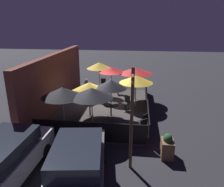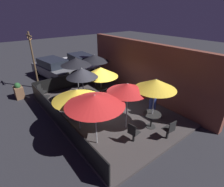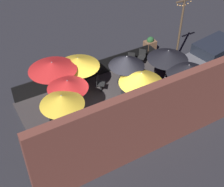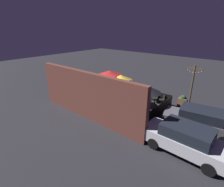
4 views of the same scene
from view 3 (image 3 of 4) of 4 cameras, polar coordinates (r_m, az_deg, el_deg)
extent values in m
plane|color=#26262B|center=(15.37, -0.06, -2.92)|extent=(60.00, 60.00, 0.00)
cube|color=#383333|center=(15.33, -0.06, -2.76)|extent=(8.24, 5.54, 0.12)
cube|color=brown|center=(12.37, 6.95, -5.01)|extent=(9.84, 0.36, 3.51)
cube|color=black|center=(16.89, -4.71, 3.99)|extent=(8.04, 0.05, 0.95)
cube|color=black|center=(16.95, 11.97, 3.30)|extent=(0.05, 5.34, 0.95)
cylinder|color=#B2B2B7|center=(14.79, 5.21, 0.61)|extent=(0.05, 0.05, 2.01)
cone|color=gold|center=(14.34, 5.38, 2.90)|extent=(2.09, 2.09, 0.54)
cylinder|color=#B2B2B7|center=(13.16, -8.74, -4.43)|extent=(0.05, 0.05, 2.43)
cone|color=gold|center=(12.51, -9.18, -1.16)|extent=(1.82, 1.82, 0.45)
cylinder|color=#B2B2B7|center=(15.52, 2.60, 3.37)|extent=(0.05, 0.05, 2.22)
cone|color=black|center=(15.04, 2.70, 5.99)|extent=(1.76, 1.76, 0.52)
cylinder|color=#B2B2B7|center=(15.81, -6.07, 3.45)|extent=(0.05, 0.05, 2.00)
cone|color=gold|center=(15.38, -6.26, 5.76)|extent=(2.14, 2.14, 0.47)
cylinder|color=#B2B2B7|center=(14.08, -7.80, -1.33)|extent=(0.05, 0.05, 2.26)
cone|color=red|center=(13.49, -8.14, 1.70)|extent=(1.80, 1.80, 0.38)
cylinder|color=#B2B2B7|center=(16.06, 9.86, 4.28)|extent=(0.05, 0.05, 2.29)
cone|color=black|center=(15.56, 10.23, 7.00)|extent=(2.03, 2.03, 0.48)
cylinder|color=#B2B2B7|center=(15.27, 13.29, 1.61)|extent=(0.05, 0.05, 2.27)
cone|color=black|center=(14.75, 13.80, 4.36)|extent=(2.00, 2.00, 0.48)
cylinder|color=#B2B2B7|center=(15.32, -10.47, 2.16)|extent=(0.05, 0.05, 2.24)
cone|color=red|center=(14.79, -10.88, 4.97)|extent=(2.30, 2.30, 0.42)
cylinder|color=black|center=(15.43, 5.00, -2.27)|extent=(0.41, 0.41, 0.02)
cylinder|color=black|center=(15.21, 5.07, -1.33)|extent=(0.08, 0.08, 0.69)
cylinder|color=black|center=(14.98, 5.15, -0.27)|extent=(0.74, 0.74, 0.04)
cylinder|color=black|center=(14.02, -8.26, -7.99)|extent=(0.46, 0.46, 0.02)
cylinder|color=black|center=(13.78, -8.39, -7.04)|extent=(0.08, 0.08, 0.69)
cylinder|color=black|center=(13.52, -8.54, -5.99)|extent=(0.83, 0.83, 0.04)
cylinder|color=black|center=(16.20, 2.49, 0.23)|extent=(0.49, 0.49, 0.02)
cylinder|color=black|center=(15.98, 2.53, 1.16)|extent=(0.08, 0.08, 0.69)
cylinder|color=black|center=(15.76, 2.56, 2.21)|extent=(0.89, 0.89, 0.04)
cube|color=black|center=(17.90, 3.44, 5.29)|extent=(0.11, 0.11, 0.42)
cube|color=black|center=(17.77, 3.47, 5.91)|extent=(0.56, 0.56, 0.04)
cube|color=black|center=(17.79, 3.56, 6.87)|extent=(0.33, 0.28, 0.44)
cube|color=black|center=(16.16, -2.04, 1.09)|extent=(0.11, 0.11, 0.44)
cube|color=black|center=(16.02, -2.05, 1.76)|extent=(0.56, 0.56, 0.04)
cube|color=black|center=(15.89, -2.72, 2.49)|extent=(0.26, 0.34, 0.44)
cube|color=black|center=(14.75, -11.28, -4.30)|extent=(0.09, 0.09, 0.45)
cube|color=black|center=(14.59, -11.40, -3.61)|extent=(0.46, 0.46, 0.04)
cube|color=black|center=(14.55, -11.88, -2.54)|extent=(0.40, 0.10, 0.44)
cube|color=black|center=(13.74, -12.27, -8.56)|extent=(0.09, 0.09, 0.46)
cube|color=black|center=(13.55, -12.42, -7.85)|extent=(0.43, 0.43, 0.04)
cube|color=black|center=(13.37, -13.30, -7.37)|extent=(0.06, 0.40, 0.44)
cube|color=black|center=(18.18, 5.33, 5.87)|extent=(0.11, 0.11, 0.47)
cube|color=black|center=(18.04, 5.38, 6.54)|extent=(0.56, 0.56, 0.04)
cube|color=black|center=(18.06, 5.59, 7.47)|extent=(0.27, 0.33, 0.44)
cylinder|color=navy|center=(13.26, -4.47, -7.62)|extent=(0.47, 0.47, 1.12)
sphere|color=tan|center=(12.77, -4.62, -5.57)|extent=(0.22, 0.22, 0.22)
cube|color=brown|center=(19.60, 6.93, 8.53)|extent=(0.71, 0.50, 0.75)
ellipsoid|color=#235128|center=(19.37, 7.03, 9.69)|extent=(0.46, 0.37, 0.42)
cylinder|color=brown|center=(18.37, 12.35, 11.34)|extent=(0.12, 0.12, 3.93)
cube|color=brown|center=(17.66, 13.14, 16.23)|extent=(1.10, 0.08, 0.08)
sphere|color=#F4B260|center=(18.01, 14.22, 16.02)|extent=(0.07, 0.07, 0.07)
sphere|color=#F4B260|center=(17.92, 13.72, 15.70)|extent=(0.07, 0.07, 0.07)
sphere|color=#F4B260|center=(17.82, 13.24, 15.47)|extent=(0.07, 0.07, 0.07)
sphere|color=#F4B260|center=(17.70, 12.78, 15.38)|extent=(0.07, 0.07, 0.07)
sphere|color=#F4B260|center=(17.57, 12.33, 15.42)|extent=(0.07, 0.07, 0.07)
sphere|color=#F4B260|center=(17.42, 11.89, 15.57)|extent=(0.07, 0.07, 0.07)
cube|color=#5B5B60|center=(18.83, 18.09, 6.38)|extent=(4.64, 2.31, 0.70)
cube|color=#1E232D|center=(18.51, 18.49, 8.06)|extent=(2.64, 1.90, 0.60)
cylinder|color=black|center=(17.68, 17.23, 2.84)|extent=(0.66, 0.27, 0.64)
cylinder|color=black|center=(18.42, 13.33, 5.24)|extent=(0.66, 0.27, 0.64)
cylinder|color=black|center=(20.39, 18.45, 7.80)|extent=(0.66, 0.27, 0.64)
cylinder|color=black|center=(17.20, 18.57, 1.35)|extent=(0.64, 0.20, 0.64)
camera|label=1|loc=(22.57, 28.48, 22.44)|focal=35.00mm
camera|label=2|loc=(15.71, -33.99, 13.57)|focal=28.00mm
camera|label=4|loc=(15.14, 59.73, 4.16)|focal=28.00mm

